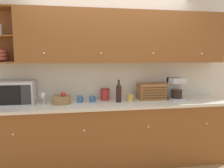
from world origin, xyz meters
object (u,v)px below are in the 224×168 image
wine_glass (43,96)px  mug_blue_second (130,98)px  wine_bottle (119,92)px  coffee_maker (176,89)px  mug_patterned_third (80,99)px  bread_box (152,91)px  microwave (14,93)px  storage_canister (105,94)px  fruit_basket (61,100)px  mug (92,99)px

wine_glass → mug_blue_second: (1.27, 0.03, -0.07)m
wine_bottle → coffee_maker: (0.91, 0.04, 0.02)m
mug_patterned_third → bread_box: bread_box is taller
mug_patterned_third → microwave: bearing=178.1°
microwave → mug_patterned_third: microwave is taller
wine_glass → storage_canister: (0.90, 0.15, -0.03)m
microwave → wine_bottle: bearing=-3.6°
microwave → fruit_basket: (0.64, -0.05, -0.11)m
mug_patterned_third → mug_blue_second: size_ratio=0.90×
microwave → coffee_maker: size_ratio=1.60×
wine_glass → mug_patterned_third: wine_glass is taller
mug → bread_box: (0.93, 0.05, 0.08)m
wine_bottle → mug_blue_second: size_ratio=3.06×
mug → microwave: bearing=179.1°
fruit_basket → storage_canister: (0.65, 0.16, 0.03)m
coffee_maker → bread_box: bearing=167.6°
fruit_basket → mug_patterned_third: size_ratio=2.78×
fruit_basket → wine_bottle: bearing=-2.8°
fruit_basket → storage_canister: size_ratio=1.51×
mug → storage_canister: 0.24m
bread_box → coffee_maker: (0.36, -0.08, 0.05)m
storage_canister → mug: bearing=-149.0°
wine_glass → fruit_basket: size_ratio=0.64×
mug → storage_canister: (0.20, 0.12, 0.05)m
coffee_maker → mug_blue_second: bearing=177.8°
bread_box → fruit_basket: bearing=-176.5°
mug_blue_second → wine_glass: bearing=-178.7°
fruit_basket → mug_blue_second: size_ratio=2.49×
wine_glass → fruit_basket: 0.26m
mug_blue_second → wine_bottle: bearing=-159.2°
fruit_basket → mug_patterned_third: fruit_basket is taller
mug_blue_second → bread_box: bread_box is taller
microwave → mug_blue_second: microwave is taller
microwave → mug: bearing=-0.9°
mug_patterned_third → wine_bottle: 0.57m
mug_patterned_third → storage_canister: size_ratio=0.54×
microwave → wine_bottle: size_ratio=1.65×
wine_glass → mug_patterned_third: size_ratio=1.79×
fruit_basket → coffee_maker: bearing=0.1°
wine_bottle → coffee_maker: size_ratio=0.97×
microwave → bread_box: size_ratio=1.32×
mug_blue_second → microwave: bearing=179.3°
microwave → mug_blue_second: (1.65, -0.02, -0.12)m
microwave → coffee_maker: bearing=-1.2°
microwave → mug: (1.08, -0.02, -0.12)m
mug_patterned_third → mug_blue_second: 0.75m
wine_glass → mug_patterned_third: bearing=2.0°
mug → wine_bottle: 0.40m
storage_canister → coffee_maker: (1.09, -0.15, 0.08)m
mug_patterned_third → wine_bottle: (0.56, -0.06, 0.10)m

